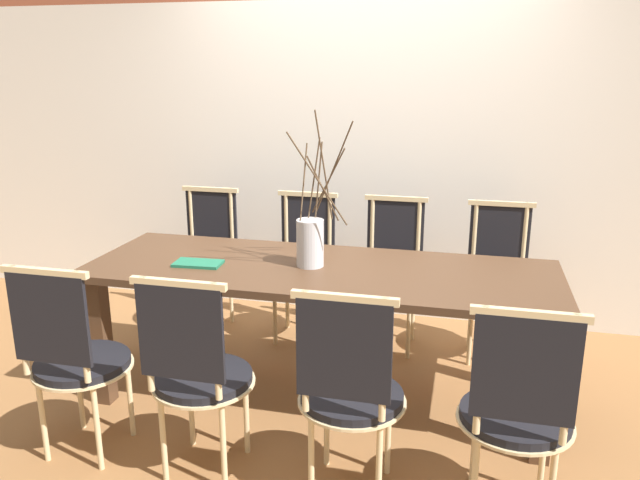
% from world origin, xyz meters
% --- Properties ---
extents(ground_plane, '(16.00, 16.00, 0.00)m').
position_xyz_m(ground_plane, '(0.00, 0.00, 0.00)').
color(ground_plane, olive).
extents(wall_rear, '(12.00, 0.06, 3.20)m').
position_xyz_m(wall_rear, '(0.00, 1.33, 1.60)').
color(wall_rear, white).
rests_on(wall_rear, ground_plane).
extents(dining_table, '(2.48, 0.86, 0.76)m').
position_xyz_m(dining_table, '(0.00, 0.00, 0.66)').
color(dining_table, '#4C3321').
rests_on(dining_table, ground_plane).
extents(chair_near_leftend, '(0.46, 0.46, 0.97)m').
position_xyz_m(chair_near_leftend, '(-0.96, -0.78, 0.51)').
color(chair_near_leftend, black).
rests_on(chair_near_leftend, ground_plane).
extents(chair_near_left, '(0.46, 0.46, 0.97)m').
position_xyz_m(chair_near_left, '(-0.36, -0.78, 0.51)').
color(chair_near_left, black).
rests_on(chair_near_left, ground_plane).
extents(chair_near_center, '(0.46, 0.46, 0.97)m').
position_xyz_m(chair_near_center, '(0.32, -0.78, 0.51)').
color(chair_near_center, black).
rests_on(chair_near_center, ground_plane).
extents(chair_near_right, '(0.46, 0.46, 0.97)m').
position_xyz_m(chair_near_right, '(0.97, -0.78, 0.51)').
color(chair_near_right, black).
rests_on(chair_near_right, ground_plane).
extents(chair_far_leftend, '(0.46, 0.46, 0.97)m').
position_xyz_m(chair_far_leftend, '(-1.01, 0.78, 0.51)').
color(chair_far_leftend, black).
rests_on(chair_far_leftend, ground_plane).
extents(chair_far_left, '(0.46, 0.46, 0.97)m').
position_xyz_m(chair_far_left, '(-0.31, 0.78, 0.51)').
color(chair_far_left, black).
rests_on(chair_far_left, ground_plane).
extents(chair_far_center, '(0.46, 0.46, 0.97)m').
position_xyz_m(chair_far_center, '(0.28, 0.78, 0.51)').
color(chair_far_center, black).
rests_on(chair_far_center, ground_plane).
extents(chair_far_right, '(0.46, 0.46, 0.97)m').
position_xyz_m(chair_far_right, '(0.94, 0.78, 0.51)').
color(chair_far_right, black).
rests_on(chair_far_right, ground_plane).
extents(vase_centerpiece, '(0.29, 0.43, 0.82)m').
position_xyz_m(vase_centerpiece, '(-0.05, 0.02, 0.90)').
color(vase_centerpiece, silver).
rests_on(vase_centerpiece, dining_table).
extents(book_stack, '(0.26, 0.16, 0.02)m').
position_xyz_m(book_stack, '(-0.64, -0.11, 0.77)').
color(book_stack, '#1E6B4C').
rests_on(book_stack, dining_table).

